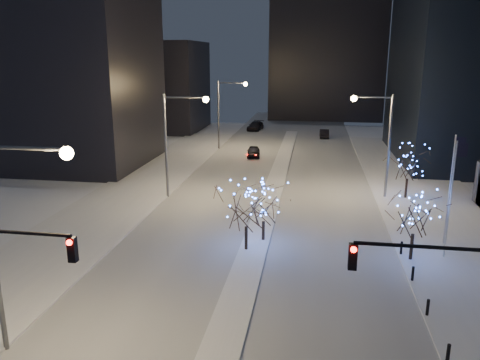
% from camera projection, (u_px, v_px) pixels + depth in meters
% --- Properties ---
extents(road, '(20.00, 130.00, 0.02)m').
position_uv_depth(road, '(276.00, 180.00, 52.04)').
color(road, '#A9AFB8').
rests_on(road, ground).
extents(median, '(2.00, 80.00, 0.15)m').
position_uv_depth(median, '(272.00, 192.00, 47.25)').
color(median, silver).
rests_on(median, ground).
extents(east_sidewalk, '(10.00, 90.00, 0.15)m').
position_uv_depth(east_sidewalk, '(457.00, 238.00, 35.42)').
color(east_sidewalk, silver).
rests_on(east_sidewalk, ground).
extents(west_sidewalk, '(8.00, 90.00, 0.15)m').
position_uv_depth(west_sidewalk, '(98.00, 218.00, 39.82)').
color(west_sidewalk, silver).
rests_on(west_sidewalk, ground).
extents(filler_west_near, '(22.00, 18.00, 24.00)m').
position_uv_depth(filler_west_near, '(56.00, 68.00, 57.99)').
color(filler_west_near, black).
rests_on(filler_west_near, ground).
extents(filler_west_far, '(18.00, 16.00, 16.00)m').
position_uv_depth(filler_west_far, '(154.00, 86.00, 87.35)').
color(filler_west_far, black).
rests_on(filler_west_far, ground).
extents(horizon_block, '(24.00, 14.00, 42.00)m').
position_uv_depth(horizon_block, '(328.00, 20.00, 100.18)').
color(horizon_block, black).
rests_on(horizon_block, ground).
extents(street_lamp_w_near, '(4.40, 0.56, 10.00)m').
position_uv_depth(street_lamp_w_near, '(10.00, 220.00, 20.22)').
color(street_lamp_w_near, '#595E66').
rests_on(street_lamp_w_near, ground).
extents(street_lamp_w_mid, '(4.40, 0.56, 10.00)m').
position_uv_depth(street_lamp_w_mid, '(176.00, 132.00, 44.09)').
color(street_lamp_w_mid, '#595E66').
rests_on(street_lamp_w_mid, ground).
extents(street_lamp_w_far, '(4.40, 0.56, 10.00)m').
position_uv_depth(street_lamp_w_far, '(225.00, 105.00, 67.96)').
color(street_lamp_w_far, '#595E66').
rests_on(street_lamp_w_far, ground).
extents(street_lamp_east, '(3.90, 0.56, 10.00)m').
position_uv_depth(street_lamp_east, '(380.00, 132.00, 44.09)').
color(street_lamp_east, '#595E66').
rests_on(street_lamp_east, ground).
extents(traffic_signal_east, '(5.26, 0.43, 7.00)m').
position_uv_depth(traffic_signal_east, '(447.00, 301.00, 17.00)').
color(traffic_signal_east, black).
rests_on(traffic_signal_east, ground).
extents(flagpoles, '(1.35, 2.60, 8.00)m').
position_uv_depth(flagpoles, '(452.00, 186.00, 31.84)').
color(flagpoles, silver).
rests_on(flagpoles, east_sidewalk).
extents(bollards, '(0.16, 12.16, 0.90)m').
position_uv_depth(bollards, '(420.00, 289.00, 26.47)').
color(bollards, black).
rests_on(bollards, east_sidewalk).
extents(car_near, '(2.14, 4.44, 1.46)m').
position_uv_depth(car_near, '(253.00, 152.00, 64.11)').
color(car_near, black).
rests_on(car_near, ground).
extents(car_mid, '(1.59, 4.34, 1.42)m').
position_uv_depth(car_mid, '(324.00, 133.00, 79.48)').
color(car_mid, black).
rests_on(car_mid, ground).
extents(car_far, '(2.95, 5.75, 1.60)m').
position_uv_depth(car_far, '(255.00, 126.00, 87.33)').
color(car_far, black).
rests_on(car_far, ground).
extents(holiday_tree_median_near, '(5.09, 5.09, 5.07)m').
position_uv_depth(holiday_tree_median_near, '(246.00, 206.00, 32.31)').
color(holiday_tree_median_near, black).
rests_on(holiday_tree_median_near, median).
extents(holiday_tree_median_far, '(4.11, 4.11, 4.39)m').
position_uv_depth(holiday_tree_median_far, '(264.00, 204.00, 34.15)').
color(holiday_tree_median_far, black).
rests_on(holiday_tree_median_far, median).
extents(holiday_tree_plaza_near, '(4.63, 4.63, 4.82)m').
position_uv_depth(holiday_tree_plaza_near, '(415.00, 215.00, 30.69)').
color(holiday_tree_plaza_near, black).
rests_on(holiday_tree_plaza_near, east_sidewalk).
extents(holiday_tree_plaza_far, '(4.49, 4.49, 5.17)m').
position_uv_depth(holiday_tree_plaza_far, '(408.00, 164.00, 44.35)').
color(holiday_tree_plaza_far, black).
rests_on(holiday_tree_plaza_far, east_sidewalk).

